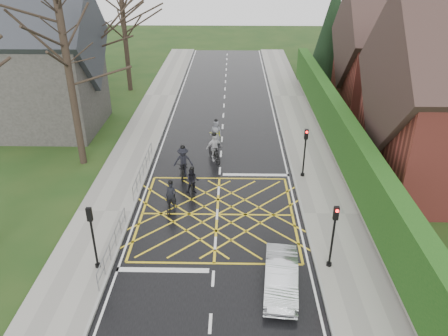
{
  "coord_description": "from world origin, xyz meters",
  "views": [
    {
      "loc": [
        0.77,
        -19.48,
        12.84
      ],
      "look_at": [
        0.31,
        2.89,
        1.3
      ],
      "focal_mm": 35.0,
      "sensor_mm": 36.0,
      "label": 1
    }
  ],
  "objects_px": {
    "cyclist_mid": "(183,164)",
    "cyclist_lead": "(216,134)",
    "cyclist_front": "(214,151)",
    "cyclist_back": "(192,184)",
    "car": "(281,277)",
    "cyclist_rear": "(171,200)"
  },
  "relations": [
    {
      "from": "cyclist_back",
      "to": "cyclist_lead",
      "type": "distance_m",
      "value": 7.35
    },
    {
      "from": "cyclist_back",
      "to": "cyclist_lead",
      "type": "height_order",
      "value": "cyclist_lead"
    },
    {
      "from": "cyclist_rear",
      "to": "cyclist_mid",
      "type": "bearing_deg",
      "value": 91.0
    },
    {
      "from": "cyclist_lead",
      "to": "car",
      "type": "xyz_separation_m",
      "value": [
        3.23,
        -14.98,
        0.01
      ]
    },
    {
      "from": "cyclist_mid",
      "to": "cyclist_front",
      "type": "xyz_separation_m",
      "value": [
        1.83,
        2.04,
        0.01
      ]
    },
    {
      "from": "cyclist_back",
      "to": "cyclist_mid",
      "type": "xyz_separation_m",
      "value": [
        -0.75,
        2.22,
        0.1
      ]
    },
    {
      "from": "cyclist_mid",
      "to": "cyclist_lead",
      "type": "relative_size",
      "value": 1.08
    },
    {
      "from": "cyclist_rear",
      "to": "cyclist_mid",
      "type": "height_order",
      "value": "cyclist_mid"
    },
    {
      "from": "car",
      "to": "cyclist_rear",
      "type": "bearing_deg",
      "value": 136.93
    },
    {
      "from": "cyclist_back",
      "to": "car",
      "type": "bearing_deg",
      "value": -62.79
    },
    {
      "from": "cyclist_lead",
      "to": "car",
      "type": "distance_m",
      "value": 15.33
    },
    {
      "from": "cyclist_front",
      "to": "cyclist_lead",
      "type": "bearing_deg",
      "value": 66.08
    },
    {
      "from": "cyclist_rear",
      "to": "cyclist_back",
      "type": "distance_m",
      "value": 1.98
    },
    {
      "from": "cyclist_lead",
      "to": "cyclist_mid",
      "type": "bearing_deg",
      "value": -95.35
    },
    {
      "from": "cyclist_back",
      "to": "car",
      "type": "xyz_separation_m",
      "value": [
        4.31,
        -7.71,
        -0.02
      ]
    },
    {
      "from": "cyclist_mid",
      "to": "cyclist_back",
      "type": "bearing_deg",
      "value": -72.82
    },
    {
      "from": "cyclist_mid",
      "to": "cyclist_front",
      "type": "relative_size",
      "value": 1.01
    },
    {
      "from": "car",
      "to": "cyclist_lead",
      "type": "bearing_deg",
      "value": 107.62
    },
    {
      "from": "cyclist_front",
      "to": "cyclist_lead",
      "type": "relative_size",
      "value": 1.07
    },
    {
      "from": "car",
      "to": "cyclist_back",
      "type": "bearing_deg",
      "value": 124.67
    },
    {
      "from": "cyclist_rear",
      "to": "cyclist_front",
      "type": "height_order",
      "value": "cyclist_front"
    },
    {
      "from": "cyclist_rear",
      "to": "car",
      "type": "relative_size",
      "value": 0.49
    }
  ]
}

